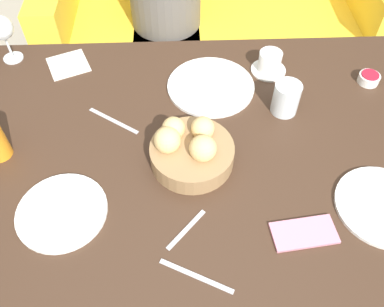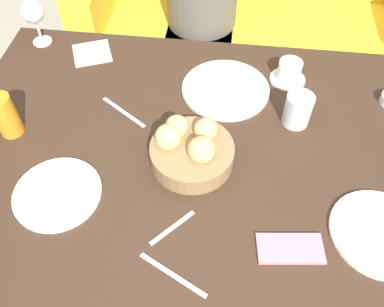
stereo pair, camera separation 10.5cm
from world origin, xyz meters
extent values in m
plane|color=#A89E89|center=(0.00, 0.00, 0.00)|extent=(10.00, 10.00, 0.00)
cube|color=#3D281C|center=(0.00, 0.00, 0.69)|extent=(1.44, 0.95, 0.03)
cube|color=#3D281C|center=(-0.67, 0.43, 0.33)|extent=(0.06, 0.06, 0.67)
cube|color=gold|center=(0.11, 1.08, 0.23)|extent=(1.60, 0.70, 0.45)
cube|color=gold|center=(-0.62, 1.08, 0.33)|extent=(0.14, 0.70, 0.65)
cube|color=#23232D|center=(-0.12, 0.97, 0.23)|extent=(0.30, 0.41, 0.45)
cylinder|color=#99754C|center=(-0.04, -0.04, 0.73)|extent=(0.22, 0.22, 0.05)
sphere|color=#DBB775|center=(-0.02, -0.06, 0.78)|extent=(0.07, 0.07, 0.07)
sphere|color=#DBB775|center=(-0.10, -0.03, 0.78)|extent=(0.07, 0.07, 0.07)
sphere|color=#DBB775|center=(-0.09, 0.01, 0.78)|extent=(0.06, 0.06, 0.06)
sphere|color=#DBB775|center=(-0.01, 0.01, 0.78)|extent=(0.06, 0.06, 0.06)
cylinder|color=white|center=(-0.36, -0.19, 0.71)|extent=(0.22, 0.22, 0.01)
cylinder|color=white|center=(0.41, -0.20, 0.71)|extent=(0.23, 0.23, 0.01)
cylinder|color=white|center=(0.03, 0.24, 0.71)|extent=(0.27, 0.27, 0.01)
cylinder|color=orange|center=(-0.55, 0.00, 0.77)|extent=(0.06, 0.06, 0.13)
cylinder|color=silver|center=(0.23, 0.13, 0.75)|extent=(0.08, 0.08, 0.10)
cylinder|color=silver|center=(-0.61, 0.40, 0.71)|extent=(0.06, 0.06, 0.00)
cylinder|color=silver|center=(-0.61, 0.40, 0.75)|extent=(0.01, 0.01, 0.07)
sphere|color=silver|center=(-0.61, 0.40, 0.82)|extent=(0.08, 0.08, 0.08)
cylinder|color=white|center=(0.22, 0.31, 0.71)|extent=(0.11, 0.11, 0.01)
cylinder|color=white|center=(0.22, 0.31, 0.74)|extent=(0.07, 0.07, 0.06)
cube|color=#B7B7BC|center=(-0.26, 0.11, 0.71)|extent=(0.15, 0.11, 0.00)
cube|color=#B7B7BC|center=(-0.05, -0.36, 0.71)|extent=(0.16, 0.09, 0.00)
cube|color=#B7B7BC|center=(-0.06, -0.25, 0.71)|extent=(0.10, 0.10, 0.00)
cube|color=silver|center=(-0.43, 0.36, 0.71)|extent=(0.16, 0.16, 0.00)
cube|color=pink|center=(0.21, -0.27, 0.71)|extent=(0.16, 0.09, 0.01)
camera|label=1|loc=(-0.07, -0.70, 1.56)|focal=38.00mm
camera|label=2|loc=(0.04, -0.69, 1.56)|focal=38.00mm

